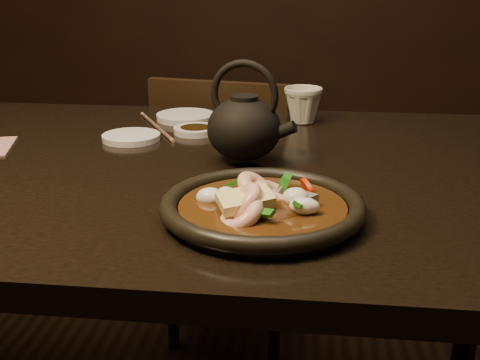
# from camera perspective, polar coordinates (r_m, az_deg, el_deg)

# --- Properties ---
(table) EXTENTS (1.60, 0.90, 0.75)m
(table) POSITION_cam_1_polar(r_m,az_deg,el_deg) (1.12, -9.35, -1.93)
(table) COLOR black
(table) RESTS_ON floor
(chair) EXTENTS (0.44, 0.44, 0.81)m
(chair) POSITION_cam_1_polar(r_m,az_deg,el_deg) (1.72, -0.84, -2.31)
(chair) COLOR black
(chair) RESTS_ON floor
(plate) EXTENTS (0.29, 0.29, 0.03)m
(plate) POSITION_cam_1_polar(r_m,az_deg,el_deg) (0.83, 2.14, -2.65)
(plate) COLOR black
(plate) RESTS_ON table
(stirfry) EXTENTS (0.17, 0.17, 0.06)m
(stirfry) POSITION_cam_1_polar(r_m,az_deg,el_deg) (0.83, 1.84, -2.22)
(stirfry) COLOR #3B1F0A
(stirfry) RESTS_ON plate
(soy_dish) EXTENTS (0.09, 0.09, 0.01)m
(soy_dish) POSITION_cam_1_polar(r_m,az_deg,el_deg) (1.27, -4.23, 4.74)
(soy_dish) COLOR silver
(soy_dish) RESTS_ON table
(saucer_left) EXTENTS (0.12, 0.12, 0.01)m
(saucer_left) POSITION_cam_1_polar(r_m,az_deg,el_deg) (1.24, -10.27, 4.03)
(saucer_left) COLOR silver
(saucer_left) RESTS_ON table
(saucer_right) EXTENTS (0.13, 0.13, 0.01)m
(saucer_right) POSITION_cam_1_polar(r_m,az_deg,el_deg) (1.39, -5.18, 6.00)
(saucer_right) COLOR silver
(saucer_right) RESTS_ON table
(tea_cup) EXTENTS (0.11, 0.10, 0.09)m
(tea_cup) POSITION_cam_1_polar(r_m,az_deg,el_deg) (1.36, 6.00, 7.19)
(tea_cup) COLOR beige
(tea_cup) RESTS_ON table
(chopsticks) EXTENTS (0.13, 0.23, 0.01)m
(chopsticks) POSITION_cam_1_polar(r_m,az_deg,el_deg) (1.32, -7.94, 5.07)
(chopsticks) COLOR tan
(chopsticks) RESTS_ON table
(teapot) EXTENTS (0.16, 0.13, 0.18)m
(teapot) POSITION_cam_1_polar(r_m,az_deg,el_deg) (1.06, 0.44, 5.20)
(teapot) COLOR black
(teapot) RESTS_ON table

